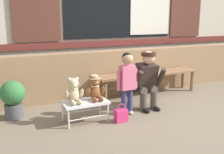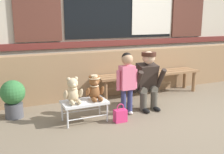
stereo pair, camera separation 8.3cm
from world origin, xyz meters
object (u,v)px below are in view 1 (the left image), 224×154
Objects in this scene: wooden_bench_long at (148,76)px; handbag_on_ground at (121,115)px; small_display_bench at (85,104)px; adult_crouching at (147,80)px; teddy_bear_with_hat at (95,88)px; teddy_bear_plain at (74,91)px; child_standing at (127,77)px; potted_plant at (13,97)px.

wooden_bench_long is 7.72× the size of handbag_on_ground.
handbag_on_ground is at bearing -138.16° from wooden_bench_long.
adult_crouching is (1.10, 0.10, 0.21)m from small_display_bench.
teddy_bear_with_hat reaches higher than handbag_on_ground.
teddy_bear_plain reaches higher than small_display_bench.
adult_crouching reaches higher than small_display_bench.
handbag_on_ground is at bearing -133.46° from child_standing.
potted_plant is at bearing 152.28° from teddy_bear_with_hat.
wooden_bench_long is at bearing 25.67° from small_display_bench.
potted_plant is (-1.37, 0.80, 0.23)m from handbag_on_ground.
small_display_bench is at bearing -154.33° from wooden_bench_long.
teddy_bear_plain reaches higher than potted_plant.
adult_crouching reaches higher than handbag_on_ground.
teddy_bear_plain is 0.95m from potted_plant.
child_standing is (0.84, -0.00, 0.13)m from teddy_bear_plain.
child_standing is at bearing -0.07° from small_display_bench.
child_standing reaches higher than potted_plant.
child_standing reaches higher than small_display_bench.
adult_crouching is at bearing -12.89° from potted_plant.
wooden_bench_long is 2.21× the size of adult_crouching.
teddy_bear_plain is at bearing -156.49° from wooden_bench_long.
teddy_bear_plain is (-0.16, 0.00, 0.20)m from small_display_bench.
adult_crouching is at bearing 27.86° from handbag_on_ground.
teddy_bear_with_hat reaches higher than small_display_bench.
wooden_bench_long is 1.50m from handbag_on_ground.
wooden_bench_long reaches higher than small_display_bench.
teddy_bear_plain is at bearing -179.87° from teddy_bear_with_hat.
small_display_bench reaches higher than handbag_on_ground.
small_display_bench is 0.54m from handbag_on_ground.
small_display_bench is at bearing -31.80° from potted_plant.
small_display_bench is 1.13m from adult_crouching.
wooden_bench_long is at bearing 28.12° from teddy_bear_with_hat.
potted_plant is at bearing 160.40° from child_standing.
adult_crouching reaches higher than potted_plant.
teddy_bear_plain is at bearing -36.88° from potted_plant.
child_standing is 3.52× the size of handbag_on_ground.
child_standing is at bearing -165.95° from adult_crouching.
teddy_bear_with_hat is 1.22m from potted_plant.
handbag_on_ground is at bearing -27.42° from small_display_bench.
child_standing reaches higher than adult_crouching.
wooden_bench_long is 1.58m from teddy_bear_with_hat.
adult_crouching is (1.26, 0.10, 0.02)m from teddy_bear_plain.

